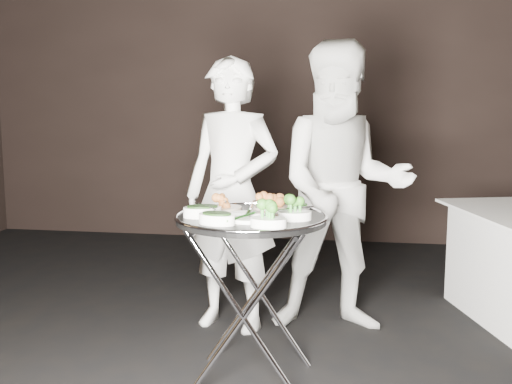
# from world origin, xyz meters

# --- Properties ---
(wall_back) EXTENTS (6.00, 0.05, 3.00)m
(wall_back) POSITION_xyz_m (0.00, 3.52, 1.50)
(wall_back) COLOR black
(wall_back) RESTS_ON floor
(tray_stand) EXTENTS (0.57, 0.48, 0.84)m
(tray_stand) POSITION_xyz_m (0.22, 0.27, 0.47)
(tray_stand) COLOR silver
(tray_stand) RESTS_ON floor
(serving_tray) EXTENTS (0.75, 0.75, 0.04)m
(serving_tray) POSITION_xyz_m (0.22, 0.27, 0.84)
(serving_tray) COLOR black
(serving_tray) RESTS_ON tray_stand
(potato_plate_a) EXTENTS (0.18, 0.18, 0.07)m
(potato_plate_a) POSITION_xyz_m (0.05, 0.42, 0.88)
(potato_plate_a) COLOR beige
(potato_plate_a) RESTS_ON serving_tray
(potato_plate_b) EXTENTS (0.20, 0.20, 0.07)m
(potato_plate_b) POSITION_xyz_m (0.28, 0.47, 0.89)
(potato_plate_b) COLOR beige
(potato_plate_b) RESTS_ON serving_tray
(greens_bowl) EXTENTS (0.11, 0.11, 0.06)m
(greens_bowl) POSITION_xyz_m (0.44, 0.39, 0.88)
(greens_bowl) COLOR white
(greens_bowl) RESTS_ON serving_tray
(asparagus_plate_a) EXTENTS (0.18, 0.11, 0.04)m
(asparagus_plate_a) POSITION_xyz_m (0.20, 0.28, 0.87)
(asparagus_plate_a) COLOR white
(asparagus_plate_a) RESTS_ON serving_tray
(asparagus_plate_b) EXTENTS (0.21, 0.16, 0.04)m
(asparagus_plate_b) POSITION_xyz_m (0.20, 0.11, 0.87)
(asparagus_plate_b) COLOR white
(asparagus_plate_b) RESTS_ON serving_tray
(spinach_bowl_a) EXTENTS (0.21, 0.17, 0.08)m
(spinach_bowl_a) POSITION_xyz_m (-0.01, 0.21, 0.89)
(spinach_bowl_a) COLOR white
(spinach_bowl_a) RESTS_ON serving_tray
(spinach_bowl_b) EXTENTS (0.20, 0.16, 0.07)m
(spinach_bowl_b) POSITION_xyz_m (0.09, 0.05, 0.89)
(spinach_bowl_b) COLOR white
(spinach_bowl_b) RESTS_ON serving_tray
(broccoli_bowl_a) EXTENTS (0.19, 0.16, 0.07)m
(broccoli_bowl_a) POSITION_xyz_m (0.44, 0.21, 0.88)
(broccoli_bowl_a) COLOR white
(broccoli_bowl_a) RESTS_ON serving_tray
(broccoli_bowl_b) EXTENTS (0.17, 0.13, 0.07)m
(broccoli_bowl_b) POSITION_xyz_m (0.34, 0.02, 0.88)
(broccoli_bowl_b) COLOR white
(broccoli_bowl_b) RESTS_ON serving_tray
(serving_utensils) EXTENTS (0.59, 0.43, 0.01)m
(serving_utensils) POSITION_xyz_m (0.23, 0.34, 0.91)
(serving_utensils) COLOR silver
(serving_utensils) RESTS_ON serving_tray
(waiter_left) EXTENTS (0.69, 0.54, 1.67)m
(waiter_left) POSITION_xyz_m (-0.03, 1.02, 0.83)
(waiter_left) COLOR white
(waiter_left) RESTS_ON floor
(waiter_right) EXTENTS (0.94, 0.77, 1.76)m
(waiter_right) POSITION_xyz_m (0.64, 1.09, 0.88)
(waiter_right) COLOR white
(waiter_right) RESTS_ON floor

